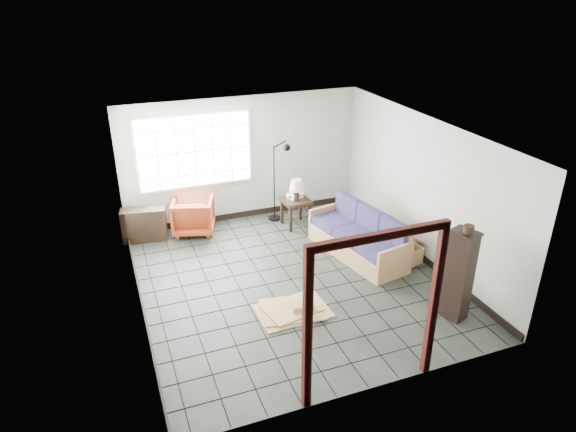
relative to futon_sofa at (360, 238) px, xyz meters
name	(u,v)px	position (x,y,z in m)	size (l,w,h in m)	color
ground	(291,279)	(-1.51, -0.38, -0.33)	(5.50, 5.50, 0.00)	black
room_shell	(291,188)	(-1.51, -0.35, 1.35)	(5.02, 5.52, 2.61)	#A4A8A1
window_panel	(195,151)	(-2.51, 2.32, 1.27)	(2.32, 0.08, 1.52)	silver
doorway_trim	(375,295)	(-1.51, -3.08, 1.05)	(1.80, 0.08, 2.20)	#370E0C
futon_sofa	(360,238)	(0.00, 0.00, 0.00)	(1.17, 2.17, 0.91)	#997245
armchair	(193,213)	(-2.69, 2.02, 0.07)	(0.79, 0.74, 0.81)	#903C14
side_table	(296,204)	(-0.66, 1.56, 0.16)	(0.57, 0.57, 0.59)	black
table_lamp	(297,186)	(-0.67, 1.51, 0.57)	(0.38, 0.38, 0.45)	black
projector	(295,196)	(-0.65, 1.63, 0.31)	(0.33, 0.30, 0.10)	silver
floor_lamp	(280,178)	(-0.85, 1.96, 0.60)	(0.46, 0.36, 1.74)	black
console_shelf	(144,224)	(-3.66, 2.02, 0.00)	(0.89, 0.46, 0.66)	black
tall_shelf	(459,275)	(0.43, -2.22, 0.41)	(0.41, 0.47, 1.45)	black
pot	(469,229)	(0.43, -2.26, 1.17)	(0.19, 0.19, 0.11)	black
open_box	(406,255)	(0.64, -0.58, -0.17)	(0.83, 0.52, 0.44)	#A3774E
cardboard_pile	(294,309)	(-1.81, -1.25, -0.29)	(1.13, 0.86, 0.16)	#A3774E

